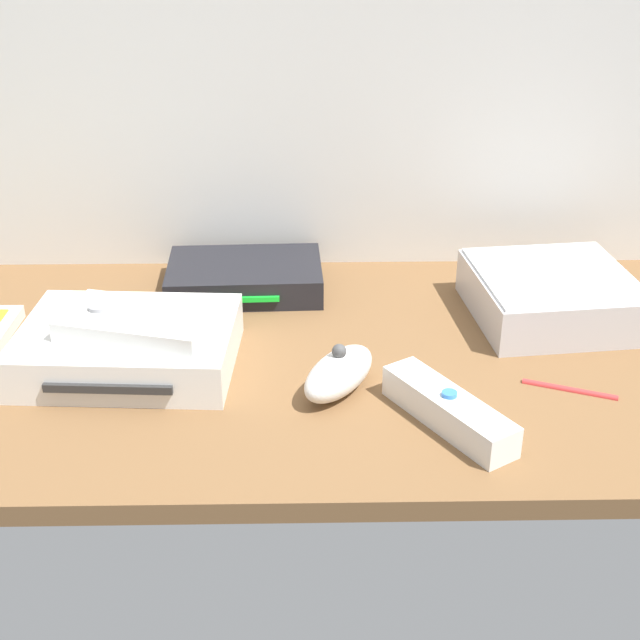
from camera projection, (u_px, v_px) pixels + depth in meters
ground_plane at (320, 363)px, 91.44cm from camera, size 100.00×48.00×2.00cm
game_console at (129, 346)px, 88.06cm from camera, size 21.93×17.47×4.40cm
mini_computer at (552, 295)px, 97.60cm from camera, size 18.73×18.73×5.30cm
network_router at (245, 277)px, 104.20cm from camera, size 18.41×12.85×3.40cm
remote_wand at (448, 410)px, 78.87cm from camera, size 10.95×14.43×3.40cm
remote_nunchuk at (339, 373)px, 83.63cm from camera, size 9.21×10.76×5.10cm
remote_classic_pad at (137, 323)px, 85.58cm from camera, size 15.97×11.44×2.40cm
stylus_pen at (570, 387)px, 84.54cm from camera, size 8.61×4.00×0.70cm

